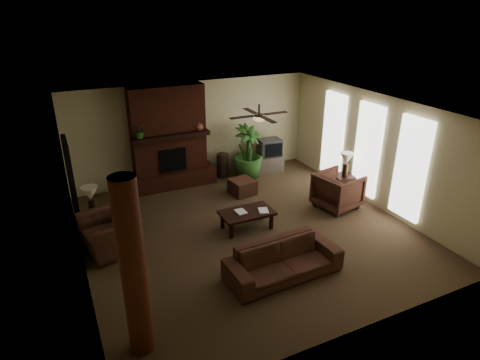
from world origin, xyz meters
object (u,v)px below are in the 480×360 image
floor_vase (223,163)px  floor_plant (248,163)px  log_column (133,270)px  armchair_left (110,227)px  sofa (284,255)px  lamp_right (346,160)px  ottoman (242,187)px  tv_stand (268,163)px  side_table_left (95,225)px  coffee_table (247,214)px  side_table_right (342,185)px  armchair_right (338,189)px  lamp_left (90,195)px

floor_vase → floor_plant: (0.64, -0.38, 0.01)m
log_column → floor_vase: (3.68, 5.55, -0.97)m
log_column → armchair_left: 3.09m
sofa → floor_plant: size_ratio=1.41×
lamp_right → floor_plant: bearing=129.3°
armchair_left → ottoman: 3.88m
tv_stand → lamp_right: 2.66m
log_column → side_table_left: 3.81m
floor_plant → side_table_left: 4.76m
sofa → coffee_table: sofa is taller
sofa → tv_stand: 5.22m
log_column → side_table_right: log_column is taller
floor_vase → lamp_right: (2.42, -2.56, 0.57)m
armchair_right → coffee_table: bearing=78.5°
log_column → sofa: bearing=12.9°
armchair_right → ottoman: (-1.82, 1.73, -0.30)m
armchair_right → side_table_right: 0.83m
floor_vase → side_table_right: bearing=-46.1°
armchair_left → floor_vase: 4.46m
tv_stand → side_table_left: side_table_left is taller
tv_stand → floor_plant: 0.83m
tv_stand → floor_plant: size_ratio=0.54×
side_table_right → tv_stand: bearing=113.3°
side_table_right → log_column: bearing=-153.5°
tv_stand → lamp_right: (0.99, -2.35, 0.75)m
coffee_table → side_table_right: 3.16m
log_column → side_table_right: 6.91m
coffee_table → lamp_left: size_ratio=1.85×
tv_stand → coffee_table: bearing=-121.0°
floor_vase → lamp_right: size_ratio=1.18×
coffee_table → side_table_right: (3.12, 0.53, -0.10)m
coffee_table → floor_vase: (0.70, 3.04, 0.06)m
armchair_right → ottoman: bearing=35.0°
log_column → tv_stand: bearing=46.3°
log_column → floor_plant: 6.81m
log_column → armchair_right: bearing=24.4°
coffee_table → sofa: bearing=-94.6°
log_column → tv_stand: size_ratio=3.29×
coffee_table → floor_vase: floor_vase is taller
tv_stand → lamp_right: bearing=-61.2°
lamp_left → side_table_right: lamp_left is taller
floor_vase → side_table_left: 4.32m
sofa → coffee_table: (0.15, 1.86, -0.06)m
side_table_left → ottoman: bearing=8.7°
sofa → armchair_right: armchair_right is taller
armchair_left → lamp_left: size_ratio=1.80×
floor_vase → floor_plant: floor_plant is taller
coffee_table → floor_vase: 3.12m
log_column → coffee_table: log_column is taller
armchair_left → side_table_left: armchair_left is taller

